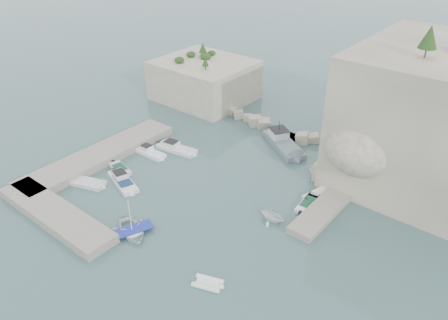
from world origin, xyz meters
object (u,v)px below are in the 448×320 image
Objects in this scene: motorboat_b at (150,155)px; tender_east_d at (327,180)px; tender_east_a at (272,220)px; work_boat at (283,147)px; motorboat_a at (177,151)px; motorboat_c at (120,171)px; tender_east_b at (308,206)px; rowboat at (132,233)px; inflatable_dinghy at (208,284)px; motorboat_d at (123,184)px; tender_east_c at (320,196)px; motorboat_e at (89,185)px.

tender_east_d reaches higher than motorboat_b.
work_boat reaches higher than tender_east_a.
work_boat is (-9.27, 3.97, 0.00)m from tender_east_d.
motorboat_a is 9.03m from motorboat_c.
tender_east_d reaches higher than tender_east_b.
rowboat is 0.51× the size of work_boat.
rowboat reaches higher than inflatable_dinghy.
motorboat_d is at bearing 105.68° from tender_east_a.
motorboat_b reaches higher than tender_east_c.
motorboat_b is at bearing 129.58° from inflatable_dinghy.
tender_east_d is (20.83, 6.82, 0.00)m from motorboat_a.
motorboat_e is 30.97m from tender_east_d.
tender_east_d is at bearing -4.79° from rowboat.
tender_east_a is at bearing 2.09° from motorboat_e.
motorboat_a is 1.35× the size of rowboat.
motorboat_b is 5.55m from motorboat_c.
tender_east_b is 14.59m from work_boat.
motorboat_e is 11.93m from rowboat.
inflatable_dinghy is at bearing -69.95° from rowboat.
motorboat_a and motorboat_b have the same top height.
tender_east_d is at bearing 9.28° from work_boat.
work_boat reaches higher than inflatable_dinghy.
tender_east_a is (21.90, -1.47, 0.00)m from motorboat_b.
tender_east_a reaches higher than inflatable_dinghy.
inflatable_dinghy is at bearing -178.01° from tender_east_a.
motorboat_c is at bearing 78.14° from rowboat.
motorboat_d is 19.99m from tender_east_a.
tender_east_a is at bearing -22.43° from motorboat_a.
tender_east_a reaches higher than motorboat_a.
rowboat is (11.61, -2.72, 0.00)m from motorboat_e.
motorboat_b is 24.69m from tender_east_c.
rowboat is 0.98× the size of tender_east_c.
work_boat reaches higher than motorboat_a.
tender_east_d reaches higher than tender_east_c.
tender_east_b is 0.94× the size of tender_east_c.
rowboat is 1.05× the size of tender_east_b.
motorboat_b is 1.10× the size of tender_east_b.
motorboat_e is (-0.38, -10.34, 0.00)m from motorboat_b.
motorboat_c is at bearing 65.34° from motorboat_e.
work_boat reaches higher than tender_east_c.
tender_east_a is at bearing -20.62° from rowboat.
motorboat_a is at bearing 86.09° from tender_east_b.
work_boat is (14.02, 24.38, 0.00)m from motorboat_e.
tender_east_d is at bearing 48.08° from motorboat_c.
tender_east_d is at bearing 69.57° from inflatable_dinghy.
tender_east_b is at bearing 10.30° from motorboat_e.
tender_east_b is 0.48× the size of work_boat.
motorboat_a is 1.28× the size of motorboat_b.
motorboat_c is 26.61m from tender_east_c.
work_boat is at bearing 39.41° from tender_east_b.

